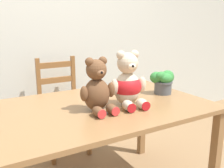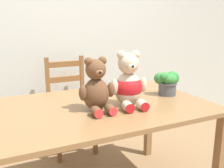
{
  "view_description": "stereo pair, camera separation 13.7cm",
  "coord_description": "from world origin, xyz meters",
  "views": [
    {
      "loc": [
        -0.74,
        -0.99,
        1.33
      ],
      "look_at": [
        0.08,
        0.41,
        0.94
      ],
      "focal_mm": 40.0,
      "sensor_mm": 36.0,
      "label": 1
    },
    {
      "loc": [
        -0.62,
        -1.05,
        1.33
      ],
      "look_at": [
        0.08,
        0.41,
        0.94
      ],
      "focal_mm": 40.0,
      "sensor_mm": 36.0,
      "label": 2
    }
  ],
  "objects": [
    {
      "name": "wall_back",
      "position": [
        0.0,
        1.75,
        1.3
      ],
      "size": [
        8.0,
        0.04,
        2.6
      ],
      "primitive_type": "cube",
      "color": "silver",
      "rests_on": "ground_plane"
    },
    {
      "name": "dining_table",
      "position": [
        0.0,
        0.49,
        0.69
      ],
      "size": [
        1.58,
        0.99,
        0.78
      ],
      "color": "olive",
      "rests_on": "ground_plane"
    },
    {
      "name": "wooden_chair_behind",
      "position": [
        0.06,
        1.43,
        0.47
      ],
      "size": [
        0.42,
        0.42,
        0.99
      ],
      "rotation": [
        0.0,
        0.0,
        3.14
      ],
      "color": "brown",
      "rests_on": "ground_plane"
    },
    {
      "name": "teddy_bear_left",
      "position": [
        -0.04,
        0.4,
        0.93
      ],
      "size": [
        0.24,
        0.24,
        0.35
      ],
      "rotation": [
        0.0,
        0.0,
        3.14
      ],
      "color": "brown",
      "rests_on": "dining_table"
    },
    {
      "name": "teddy_bear_right",
      "position": [
        0.2,
        0.4,
        0.93
      ],
      "size": [
        0.27,
        0.29,
        0.38
      ],
      "rotation": [
        0.0,
        0.0,
        3.01
      ],
      "color": "beige",
      "rests_on": "dining_table"
    },
    {
      "name": "potted_plant",
      "position": [
        0.61,
        0.5,
        0.89
      ],
      "size": [
        0.21,
        0.16,
        0.19
      ],
      "color": "#4C5156",
      "rests_on": "dining_table"
    }
  ]
}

